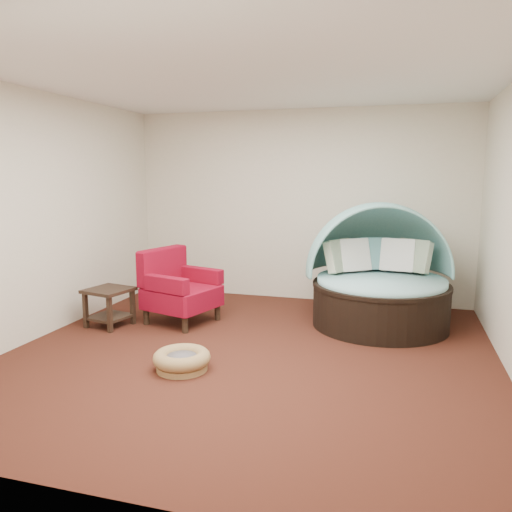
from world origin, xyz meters
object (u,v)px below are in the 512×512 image
(red_armchair, at_px, (178,289))
(side_table, at_px, (109,302))
(canopy_daybed, at_px, (380,268))
(pet_basket, at_px, (182,360))

(red_armchair, height_order, side_table, red_armchair)
(canopy_daybed, bearing_deg, pet_basket, -144.80)
(pet_basket, relative_size, side_table, 0.98)
(canopy_daybed, bearing_deg, side_table, -177.00)
(canopy_daybed, relative_size, pet_basket, 3.61)
(canopy_daybed, height_order, red_armchair, canopy_daybed)
(pet_basket, bearing_deg, side_table, 144.07)
(red_armchair, bearing_deg, pet_basket, -47.59)
(canopy_daybed, bearing_deg, red_armchair, 179.12)
(pet_basket, relative_size, red_armchair, 0.58)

